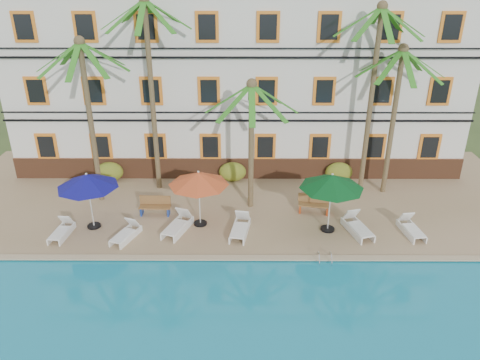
{
  "coord_description": "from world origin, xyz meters",
  "views": [
    {
      "loc": [
        0.22,
        -16.99,
        11.44
      ],
      "look_at": [
        0.14,
        3.0,
        2.0
      ],
      "focal_mm": 35.0,
      "sensor_mm": 36.0,
      "label": 1
    }
  ],
  "objects_px": {
    "bench_left": "(155,205)",
    "lounger_a": "(62,231)",
    "lounger_d": "(240,227)",
    "pool_ladder": "(324,260)",
    "lounger_e": "(357,226)",
    "palm_e": "(396,101)",
    "palm_c": "(251,126)",
    "umbrella_red": "(199,179)",
    "lounger_f": "(411,228)",
    "bench_right": "(314,204)",
    "umbrella_green": "(332,182)",
    "lounger_b": "(126,233)",
    "lounger_c": "(178,225)",
    "palm_a": "(88,100)",
    "palm_b": "(150,74)",
    "umbrella_blue": "(87,181)",
    "palm_d": "(374,78)"
  },
  "relations": [
    {
      "from": "palm_b",
      "to": "lounger_b",
      "type": "distance_m",
      "value": 7.84
    },
    {
      "from": "lounger_c",
      "to": "lounger_f",
      "type": "height_order",
      "value": "lounger_c"
    },
    {
      "from": "palm_e",
      "to": "lounger_e",
      "type": "bearing_deg",
      "value": -119.19
    },
    {
      "from": "bench_right",
      "to": "lounger_c",
      "type": "bearing_deg",
      "value": -164.63
    },
    {
      "from": "palm_e",
      "to": "pool_ladder",
      "type": "xyz_separation_m",
      "value": [
        -4.12,
        -6.32,
        -4.95
      ]
    },
    {
      "from": "lounger_c",
      "to": "bench_left",
      "type": "height_order",
      "value": "lounger_c"
    },
    {
      "from": "pool_ladder",
      "to": "palm_d",
      "type": "bearing_deg",
      "value": 65.61
    },
    {
      "from": "palm_a",
      "to": "lounger_d",
      "type": "relative_size",
      "value": 4.06
    },
    {
      "from": "lounger_d",
      "to": "pool_ladder",
      "type": "xyz_separation_m",
      "value": [
        3.47,
        -2.08,
        -0.29
      ]
    },
    {
      "from": "palm_b",
      "to": "bench_right",
      "type": "xyz_separation_m",
      "value": [
        7.99,
        -2.71,
        -5.69
      ]
    },
    {
      "from": "palm_e",
      "to": "lounger_a",
      "type": "relative_size",
      "value": 4.49
    },
    {
      "from": "palm_c",
      "to": "lounger_c",
      "type": "xyz_separation_m",
      "value": [
        -3.34,
        -2.4,
        -3.9
      ]
    },
    {
      "from": "pool_ladder",
      "to": "lounger_b",
      "type": "bearing_deg",
      "value": 169.19
    },
    {
      "from": "lounger_c",
      "to": "bench_left",
      "type": "xyz_separation_m",
      "value": [
        -1.28,
        1.54,
        0.17
      ]
    },
    {
      "from": "bench_left",
      "to": "lounger_a",
      "type": "bearing_deg",
      "value": -152.83
    },
    {
      "from": "umbrella_blue",
      "to": "lounger_e",
      "type": "bearing_deg",
      "value": -2.01
    },
    {
      "from": "palm_d",
      "to": "palm_b",
      "type": "bearing_deg",
      "value": 178.69
    },
    {
      "from": "palm_b",
      "to": "lounger_a",
      "type": "xyz_separation_m",
      "value": [
        -3.56,
        -4.91,
        -5.91
      ]
    },
    {
      "from": "bench_right",
      "to": "lounger_b",
      "type": "bearing_deg",
      "value": -164.3
    },
    {
      "from": "lounger_a",
      "to": "lounger_e",
      "type": "height_order",
      "value": "lounger_e"
    },
    {
      "from": "palm_e",
      "to": "bench_left",
      "type": "distance_m",
      "value": 12.77
    },
    {
      "from": "umbrella_red",
      "to": "lounger_d",
      "type": "relative_size",
      "value": 1.36
    },
    {
      "from": "lounger_e",
      "to": "palm_e",
      "type": "bearing_deg",
      "value": 60.81
    },
    {
      "from": "lounger_c",
      "to": "lounger_d",
      "type": "height_order",
      "value": "lounger_c"
    },
    {
      "from": "palm_d",
      "to": "pool_ladder",
      "type": "distance_m",
      "value": 9.33
    },
    {
      "from": "palm_b",
      "to": "palm_c",
      "type": "distance_m",
      "value": 5.68
    },
    {
      "from": "umbrella_blue",
      "to": "lounger_c",
      "type": "distance_m",
      "value": 4.44
    },
    {
      "from": "bench_left",
      "to": "lounger_e",
      "type": "bearing_deg",
      "value": -9.93
    },
    {
      "from": "lounger_e",
      "to": "lounger_f",
      "type": "distance_m",
      "value": 2.4
    },
    {
      "from": "palm_c",
      "to": "bench_right",
      "type": "xyz_separation_m",
      "value": [
        3.07,
        -0.64,
        -3.73
      ]
    },
    {
      "from": "bench_left",
      "to": "umbrella_green",
      "type": "bearing_deg",
      "value": -10.12
    },
    {
      "from": "umbrella_red",
      "to": "bench_left",
      "type": "bearing_deg",
      "value": 156.87
    },
    {
      "from": "palm_e",
      "to": "lounger_b",
      "type": "xyz_separation_m",
      "value": [
        -12.63,
        -4.69,
        -4.69
      ]
    },
    {
      "from": "lounger_e",
      "to": "lounger_a",
      "type": "bearing_deg",
      "value": -178.55
    },
    {
      "from": "lounger_a",
      "to": "pool_ladder",
      "type": "relative_size",
      "value": 2.3
    },
    {
      "from": "palm_c",
      "to": "lounger_d",
      "type": "bearing_deg",
      "value": -101.04
    },
    {
      "from": "umbrella_red",
      "to": "bench_left",
      "type": "relative_size",
      "value": 1.81
    },
    {
      "from": "lounger_d",
      "to": "lounger_f",
      "type": "bearing_deg",
      "value": 0.15
    },
    {
      "from": "bench_right",
      "to": "lounger_f",
      "type": "bearing_deg",
      "value": -25.38
    },
    {
      "from": "lounger_f",
      "to": "bench_right",
      "type": "xyz_separation_m",
      "value": [
        -4.1,
        1.95,
        0.2
      ]
    },
    {
      "from": "lounger_b",
      "to": "bench_left",
      "type": "height_order",
      "value": "bench_left"
    },
    {
      "from": "palm_c",
      "to": "lounger_d",
      "type": "height_order",
      "value": "palm_c"
    },
    {
      "from": "palm_e",
      "to": "bench_right",
      "type": "xyz_separation_m",
      "value": [
        -4.01,
        -2.27,
        -4.48
      ]
    },
    {
      "from": "umbrella_blue",
      "to": "pool_ladder",
      "type": "height_order",
      "value": "umbrella_blue"
    },
    {
      "from": "bench_right",
      "to": "pool_ladder",
      "type": "bearing_deg",
      "value": -91.56
    },
    {
      "from": "umbrella_green",
      "to": "lounger_e",
      "type": "xyz_separation_m",
      "value": [
        1.29,
        -0.2,
        -2.13
      ]
    },
    {
      "from": "palm_c",
      "to": "palm_e",
      "type": "distance_m",
      "value": 7.31
    },
    {
      "from": "lounger_c",
      "to": "bench_left",
      "type": "relative_size",
      "value": 1.38
    },
    {
      "from": "palm_a",
      "to": "palm_e",
      "type": "height_order",
      "value": "palm_a"
    },
    {
      "from": "palm_b",
      "to": "umbrella_blue",
      "type": "distance_m",
      "value": 6.11
    }
  ]
}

